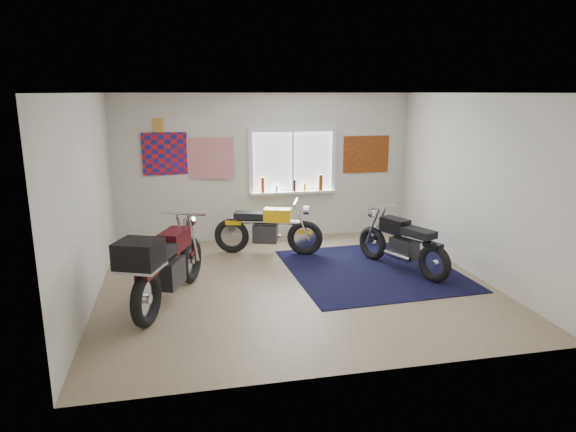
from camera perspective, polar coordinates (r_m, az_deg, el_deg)
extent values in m
plane|color=#9E896B|center=(7.51, 0.83, -7.55)|extent=(5.50, 5.50, 0.00)
plane|color=white|center=(7.00, 0.91, 13.53)|extent=(5.50, 5.50, 0.00)
plane|color=silver|center=(9.55, -2.48, 5.41)|extent=(5.50, 0.00, 5.50)
plane|color=silver|center=(4.80, 7.52, -2.99)|extent=(5.50, 0.00, 5.50)
plane|color=silver|center=(7.06, -21.46, 1.55)|extent=(0.00, 5.00, 5.00)
plane|color=silver|center=(8.19, 20.02, 3.22)|extent=(0.00, 5.00, 5.00)
cube|color=black|center=(8.17, 9.30, -5.91)|extent=(2.61, 2.71, 0.01)
cube|color=white|center=(9.62, 0.49, 6.08)|extent=(1.50, 0.02, 1.10)
cube|color=white|center=(9.54, 0.51, 9.58)|extent=(1.66, 0.06, 0.08)
cube|color=white|center=(9.70, 0.50, 2.61)|extent=(1.66, 0.06, 0.08)
cube|color=white|center=(9.47, -4.19, 5.92)|extent=(0.08, 0.06, 1.10)
cube|color=white|center=(9.80, 5.04, 6.17)|extent=(0.08, 0.06, 1.10)
cube|color=white|center=(9.60, 0.50, 6.07)|extent=(0.04, 0.06, 1.10)
cube|color=white|center=(9.64, 0.57, 2.66)|extent=(1.60, 0.16, 0.04)
cylinder|color=#973316|center=(9.49, -2.84, 3.46)|extent=(0.07, 0.07, 0.28)
cylinder|color=white|center=(9.55, -1.30, 3.05)|extent=(0.06, 0.06, 0.12)
cylinder|color=black|center=(9.61, 0.70, 3.42)|extent=(0.06, 0.06, 0.22)
cylinder|color=gold|center=(9.66, 1.86, 3.23)|extent=(0.05, 0.05, 0.14)
cylinder|color=#69340E|center=(9.72, 3.63, 3.75)|extent=(0.09, 0.09, 0.30)
plane|color=red|center=(9.37, -12.86, 6.77)|extent=(1.00, 0.07, 1.00)
plane|color=red|center=(9.37, -8.83, 6.34)|extent=(0.90, 0.09, 0.90)
cube|color=#BE8A36|center=(9.33, -14.27, 9.76)|extent=(0.18, 0.02, 0.24)
cube|color=#A54C14|center=(10.01, 8.68, 6.80)|extent=(0.90, 0.03, 0.70)
torus|color=black|center=(8.71, 1.90, -2.46)|extent=(0.61, 0.30, 0.61)
torus|color=black|center=(8.90, -6.29, -2.20)|extent=(0.61, 0.30, 0.61)
cylinder|color=silver|center=(8.71, 1.90, -2.46)|extent=(0.12, 0.12, 0.10)
cylinder|color=silver|center=(8.90, -6.29, -2.20)|extent=(0.12, 0.12, 0.10)
cylinder|color=silver|center=(8.71, -2.25, -0.67)|extent=(1.11, 0.44, 0.08)
cube|color=#29292B|center=(8.77, -2.54, -1.93)|extent=(0.47, 0.37, 0.31)
cylinder|color=silver|center=(8.93, -2.39, -2.24)|extent=(0.49, 0.22, 0.06)
cube|color=yellow|center=(8.66, -1.19, 0.11)|extent=(0.50, 0.37, 0.22)
cube|color=black|center=(8.74, -4.32, 0.08)|extent=(0.55, 0.40, 0.11)
cube|color=yellow|center=(8.82, -6.04, -0.68)|extent=(0.30, 0.22, 0.07)
cube|color=yellow|center=(8.68, 1.90, -1.77)|extent=(0.28, 0.20, 0.05)
cylinder|color=silver|center=(8.58, 0.84, 1.59)|extent=(0.21, 0.54, 0.03)
cylinder|color=silver|center=(8.59, 2.04, 0.62)|extent=(0.13, 0.17, 0.15)
torus|color=black|center=(8.60, 9.36, -2.98)|extent=(0.34, 0.57, 0.57)
torus|color=black|center=(7.80, 15.96, -5.08)|extent=(0.34, 0.57, 0.57)
cylinder|color=silver|center=(8.60, 9.36, -2.98)|extent=(0.12, 0.13, 0.10)
cylinder|color=silver|center=(7.80, 15.96, -5.08)|extent=(0.12, 0.13, 0.10)
cylinder|color=silver|center=(8.11, 12.60, -2.09)|extent=(0.53, 1.08, 0.08)
cube|color=#29292B|center=(8.13, 12.76, -3.51)|extent=(0.40, 0.48, 0.31)
cylinder|color=silver|center=(8.06, 12.04, -4.32)|extent=(0.26, 0.48, 0.06)
cube|color=black|center=(8.18, 11.79, -0.99)|extent=(0.40, 0.51, 0.22)
cube|color=black|center=(7.88, 14.35, -1.82)|extent=(0.43, 0.56, 0.11)
cube|color=black|center=(7.75, 15.83, -3.15)|extent=(0.24, 0.31, 0.07)
cube|color=black|center=(8.57, 9.39, -2.29)|extent=(0.22, 0.28, 0.05)
cylinder|color=silver|center=(8.33, 10.32, 1.01)|extent=(0.53, 0.26, 0.03)
cylinder|color=silver|center=(8.48, 9.40, 0.27)|extent=(0.17, 0.14, 0.15)
torus|color=black|center=(7.61, -10.79, -4.81)|extent=(0.38, 0.68, 0.68)
torus|color=black|center=(6.35, -15.47, -8.87)|extent=(0.38, 0.68, 0.68)
cylinder|color=silver|center=(7.61, -10.79, -4.81)|extent=(0.14, 0.15, 0.12)
cylinder|color=silver|center=(6.35, -15.47, -8.87)|extent=(0.14, 0.15, 0.12)
cylinder|color=silver|center=(6.87, -13.05, -4.20)|extent=(0.58, 1.26, 0.09)
cube|color=#29292B|center=(6.90, -13.11, -6.16)|extent=(0.45, 0.55, 0.36)
cylinder|color=silver|center=(7.00, -14.34, -6.85)|extent=(0.28, 0.56, 0.07)
cube|color=#440A0F|center=(6.99, -12.52, -2.59)|extent=(0.45, 0.59, 0.25)
cube|color=black|center=(6.51, -14.35, -4.10)|extent=(0.49, 0.65, 0.13)
cube|color=#440A0F|center=(6.29, -15.44, -6.22)|extent=(0.27, 0.35, 0.08)
cube|color=#440A0F|center=(7.57, -10.84, -3.91)|extent=(0.25, 0.33, 0.05)
cylinder|color=silver|center=(7.25, -11.57, 0.25)|extent=(0.62, 0.28, 0.04)
cylinder|color=silver|center=(7.47, -10.93, -0.64)|extent=(0.19, 0.16, 0.17)
cube|color=black|center=(6.06, -16.24, -4.09)|extent=(0.60, 0.58, 0.31)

